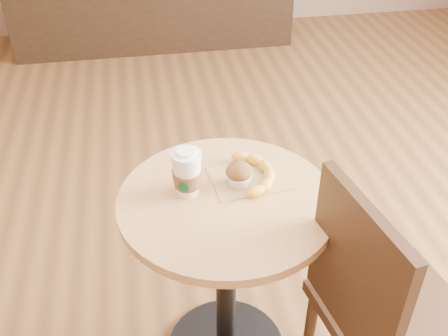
% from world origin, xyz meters
% --- Properties ---
extents(cafe_table, '(0.65, 0.65, 0.75)m').
position_xyz_m(cafe_table, '(0.05, 0.10, 0.51)').
color(cafe_table, black).
rests_on(cafe_table, ground).
extents(chair_right, '(0.48, 0.48, 0.95)m').
position_xyz_m(chair_right, '(0.45, -0.21, 0.52)').
color(chair_right, '#382313').
rests_on(chair_right, ground).
extents(kraft_bag, '(0.26, 0.21, 0.00)m').
position_xyz_m(kraft_bag, '(0.14, 0.18, 0.75)').
color(kraft_bag, tan).
rests_on(kraft_bag, cafe_table).
extents(coffee_cup, '(0.09, 0.09, 0.15)m').
position_xyz_m(coffee_cup, '(-0.06, 0.14, 0.82)').
color(coffee_cup, white).
rests_on(coffee_cup, cafe_table).
extents(muffin, '(0.08, 0.08, 0.08)m').
position_xyz_m(muffin, '(0.10, 0.15, 0.79)').
color(muffin, white).
rests_on(muffin, kraft_bag).
extents(banana, '(0.14, 0.25, 0.03)m').
position_xyz_m(banana, '(0.16, 0.18, 0.77)').
color(banana, yellow).
rests_on(banana, kraft_bag).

